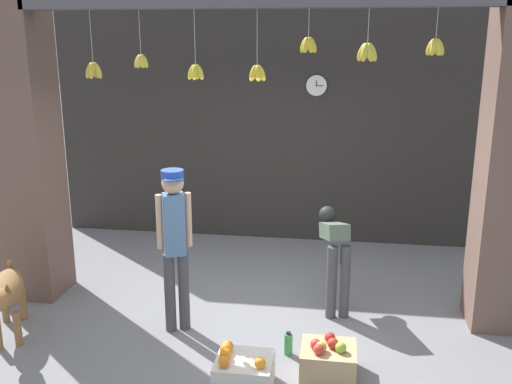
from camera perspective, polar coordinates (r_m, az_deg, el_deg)
The scene contains 11 objects.
ground_plane at distance 6.19m, azimuth -0.54°, elevation -12.49°, with size 60.00×60.00×0.00m, color slate.
shop_back_wall at distance 8.15m, azimuth 2.33°, elevation 6.79°, with size 6.48×0.12×3.38m, color #2D2B28.
shop_pillar_left at distance 6.78m, azimuth -22.37°, elevation 3.97°, with size 0.70×0.60×3.38m, color brown.
storefront_awning at distance 5.61m, azimuth -0.27°, elevation 18.66°, with size 4.58×0.26×0.93m.
dog at distance 6.16m, azimuth -23.64°, elevation -9.15°, with size 0.61×1.01×0.70m.
shopkeeper at distance 5.63m, azimuth -8.12°, elevation -4.59°, with size 0.32×0.30×1.67m.
worker_stooping at distance 6.19m, azimuth 7.87°, elevation -5.65°, with size 0.37×0.79×1.04m.
fruit_crate_oranges at distance 5.03m, azimuth -1.28°, elevation -17.59°, with size 0.48×0.43×0.36m.
fruit_crate_apples at distance 5.24m, azimuth 7.22°, elevation -16.27°, with size 0.48×0.43×0.35m.
water_bottle at distance 5.52m, azimuth 3.25°, elevation -14.92°, with size 0.08×0.08×0.23m.
wall_clock at distance 7.98m, azimuth 6.07°, elevation 10.54°, with size 0.30×0.03×0.30m.
Camera 1 is at (0.87, -5.42, 2.86)m, focal length 40.00 mm.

